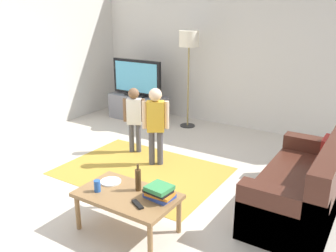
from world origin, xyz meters
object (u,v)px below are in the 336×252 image
object	(u,v)px
child_near_tv	(134,114)
soda_can	(97,186)
tv_stand	(138,108)
plate	(111,182)
child_center	(156,120)
tv_remote	(138,204)
floor_lamp	(189,44)
tv	(137,78)
book_stack	(159,192)
bottle	(138,180)
coffee_table	(127,198)
couch	(308,188)

from	to	relation	value
child_near_tv	soda_can	size ratio (longest dim) A/B	8.56
tv_stand	plate	bearing A→B (deg)	-57.59
soda_can	tv_stand	bearing A→B (deg)	120.88
child_near_tv	child_center	distance (m)	0.59
child_center	tv_remote	size ratio (longest dim) A/B	6.63
floor_lamp	soda_can	bearing A→B (deg)	-75.49
tv	child_near_tv	world-z (taller)	tv
book_stack	plate	xyz separation A→B (m)	(-0.62, 0.00, -0.06)
tv_stand	bottle	bearing A→B (deg)	-52.93
child_near_tv	coffee_table	distance (m)	2.12
child_near_tv	soda_can	distance (m)	2.07
tv_stand	child_center	xyz separation A→B (m)	(1.54, -1.63, 0.43)
book_stack	soda_can	bearing A→B (deg)	-160.13
couch	plate	distance (m)	2.15
couch	floor_lamp	bearing A→B (deg)	143.40
tv	bottle	xyz separation A→B (m)	(2.27, -2.98, -0.31)
floor_lamp	coffee_table	distance (m)	3.67
bottle	child_near_tv	bearing A→B (deg)	128.57
tv	tv_remote	world-z (taller)	tv
tv_stand	tv_remote	size ratio (longest dim) A/B	7.06
soda_can	coffee_table	bearing A→B (deg)	23.20
plate	floor_lamp	bearing A→B (deg)	105.14
child_near_tv	plate	world-z (taller)	child_near_tv
child_center	plate	world-z (taller)	child_center
child_center	soda_can	world-z (taller)	child_center
tv_stand	plate	xyz separation A→B (m)	(1.92, -3.03, 0.18)
child_near_tv	book_stack	distance (m)	2.24
child_near_tv	bottle	world-z (taller)	child_near_tv
coffee_table	soda_can	size ratio (longest dim) A/B	8.33
tv_remote	bottle	bearing A→B (deg)	152.66
child_center	soda_can	size ratio (longest dim) A/B	9.39
couch	book_stack	bearing A→B (deg)	-131.92
tv	tv_remote	xyz separation A→B (m)	(2.44, -3.22, -0.42)
child_near_tv	book_stack	bearing A→B (deg)	-46.40
floor_lamp	child_near_tv	xyz separation A→B (m)	(-0.06, -1.56, -0.93)
coffee_table	plate	xyz separation A→B (m)	(-0.30, 0.10, 0.06)
floor_lamp	coffee_table	size ratio (longest dim) A/B	1.78
book_stack	coffee_table	bearing A→B (deg)	-163.18
floor_lamp	child_center	bearing A→B (deg)	-74.87
child_near_tv	floor_lamp	bearing A→B (deg)	87.76
tv_remote	soda_can	size ratio (longest dim) A/B	1.42
tv_remote	tv_stand	bearing A→B (deg)	154.29
tv	soda_can	bearing A→B (deg)	-58.96
bottle	tv_remote	xyz separation A→B (m)	(0.17, -0.24, -0.11)
coffee_table	book_stack	xyz separation A→B (m)	(0.32, 0.10, 0.12)
bottle	floor_lamp	bearing A→B (deg)	110.96
child_near_tv	child_center	bearing A→B (deg)	-21.58
tv_remote	soda_can	distance (m)	0.50
tv	couch	size ratio (longest dim) A/B	0.61
tv	child_near_tv	xyz separation A→B (m)	(1.00, -1.39, -0.23)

